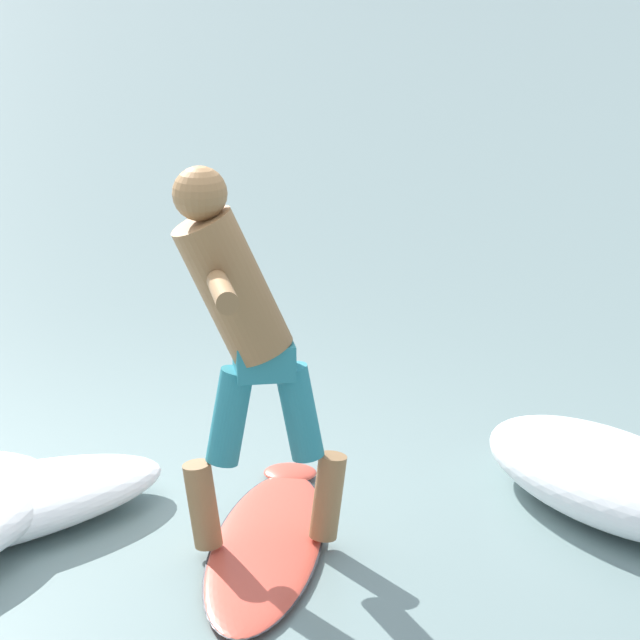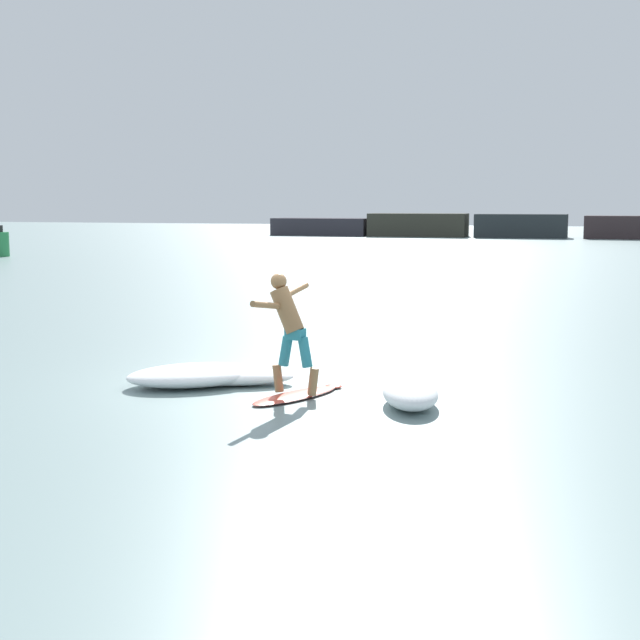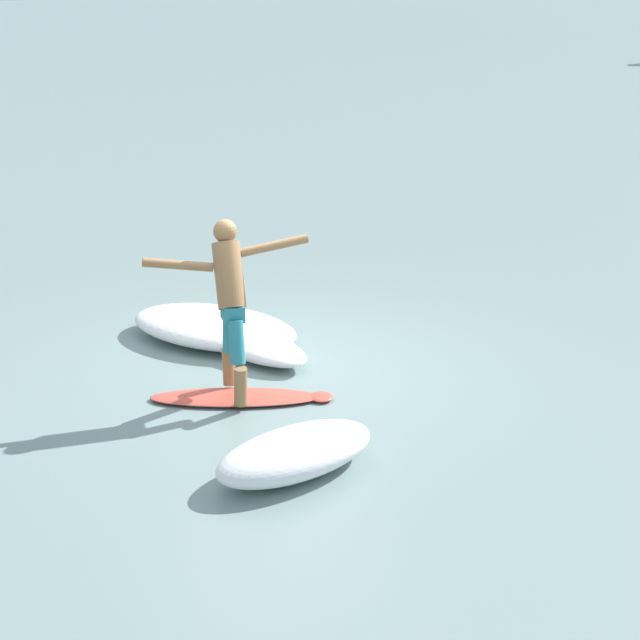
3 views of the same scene
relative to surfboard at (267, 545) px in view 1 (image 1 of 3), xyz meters
The scene contains 4 objects.
ground_plane 0.93m from the surfboard, 128.64° to the left, with size 200.00×200.00×0.00m, color gray.
surfboard is the anchor object (origin of this frame).
surfer 1.08m from the surfboard, behind, with size 0.79×1.67×1.76m.
wave_foam_beside 1.71m from the surfboard, ahead, with size 1.19×1.75×0.37m.
Camera 1 is at (-0.95, -6.89, 3.08)m, focal length 85.00 mm.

